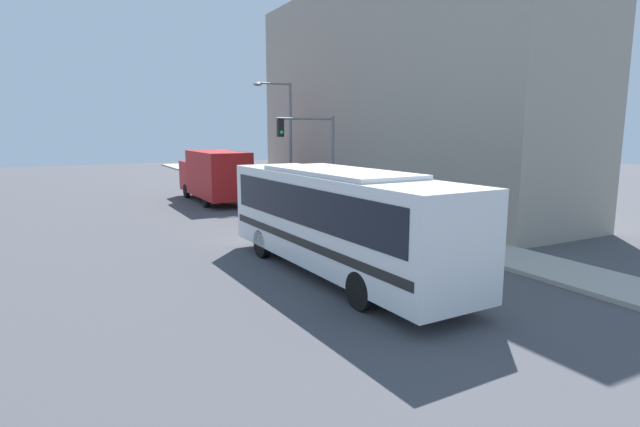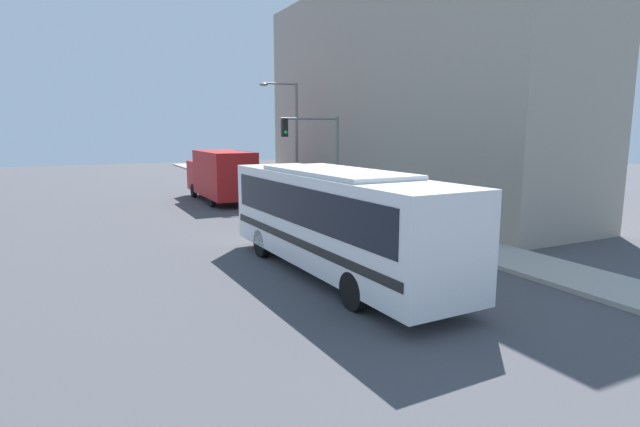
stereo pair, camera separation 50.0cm
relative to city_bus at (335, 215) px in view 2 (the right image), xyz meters
name	(u,v)px [view 2 (the right image)]	position (x,y,z in m)	size (l,w,h in m)	color
ground_plane	(371,285)	(0.44, -1.37, -1.87)	(120.00, 120.00, 0.00)	#47474C
sidewalk	(286,194)	(6.19, 18.63, -1.80)	(2.50, 70.00, 0.14)	#A8A399
building_facade	(398,94)	(10.44, 11.63, 4.61)	(6.00, 24.00, 12.95)	#9E9384
city_bus	(335,215)	(0.00, 0.00, 0.00)	(2.83, 10.39, 3.24)	white
delivery_truck	(220,174)	(1.27, 17.38, -0.15)	(2.44, 8.08, 3.16)	#B21919
fire_hydrant	(407,223)	(5.54, 3.87, -1.35)	(0.22, 0.30, 0.74)	#999999
traffic_light_pole	(318,146)	(4.53, 10.31, 1.72)	(3.28, 0.35, 4.99)	slate
street_lamp	(292,131)	(5.46, 15.81, 2.52)	(2.50, 0.28, 7.14)	slate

